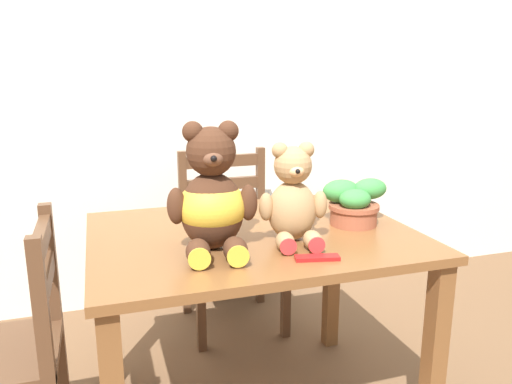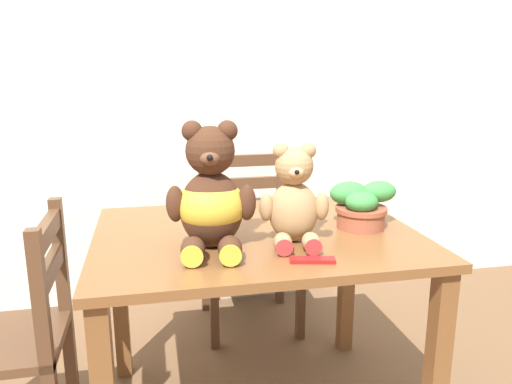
{
  "view_description": "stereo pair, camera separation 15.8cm",
  "coord_description": "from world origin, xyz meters",
  "px_view_note": "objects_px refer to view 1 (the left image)",
  "views": [
    {
      "loc": [
        -0.5,
        -1.15,
        1.28
      ],
      "look_at": [
        -0.03,
        0.31,
        0.9
      ],
      "focal_mm": 35.0,
      "sensor_mm": 36.0,
      "label": 1
    },
    {
      "loc": [
        -0.34,
        -1.19,
        1.28
      ],
      "look_at": [
        -0.03,
        0.31,
        0.9
      ],
      "focal_mm": 35.0,
      "sensor_mm": 36.0,
      "label": 2
    }
  ],
  "objects_px": {
    "wooden_chair_behind": "(230,235)",
    "teddy_bear_right": "(293,199)",
    "potted_plant": "(354,202)",
    "chocolate_bar": "(317,258)",
    "wooden_chair_side": "(5,354)",
    "teddy_bear_left": "(212,200)"
  },
  "relations": [
    {
      "from": "wooden_chair_behind",
      "to": "teddy_bear_right",
      "type": "xyz_separation_m",
      "value": [
        -0.02,
        -0.87,
        0.41
      ]
    },
    {
      "from": "potted_plant",
      "to": "chocolate_bar",
      "type": "xyz_separation_m",
      "value": [
        -0.27,
        -0.29,
        -0.08
      ]
    },
    {
      "from": "wooden_chair_side",
      "to": "wooden_chair_behind",
      "type": "bearing_deg",
      "value": -48.94
    },
    {
      "from": "teddy_bear_right",
      "to": "chocolate_bar",
      "type": "height_order",
      "value": "teddy_bear_right"
    },
    {
      "from": "wooden_chair_side",
      "to": "teddy_bear_right",
      "type": "xyz_separation_m",
      "value": [
        0.9,
        -0.07,
        0.43
      ]
    },
    {
      "from": "wooden_chair_behind",
      "to": "potted_plant",
      "type": "xyz_separation_m",
      "value": [
        0.26,
        -0.77,
        0.35
      ]
    },
    {
      "from": "chocolate_bar",
      "to": "wooden_chair_side",
      "type": "bearing_deg",
      "value": 164.45
    },
    {
      "from": "teddy_bear_right",
      "to": "chocolate_bar",
      "type": "xyz_separation_m",
      "value": [
        0.01,
        -0.18,
        -0.13
      ]
    },
    {
      "from": "teddy_bear_left",
      "to": "potted_plant",
      "type": "relative_size",
      "value": 1.74
    },
    {
      "from": "teddy_bear_right",
      "to": "potted_plant",
      "type": "bearing_deg",
      "value": -150.86
    },
    {
      "from": "wooden_chair_behind",
      "to": "potted_plant",
      "type": "height_order",
      "value": "potted_plant"
    },
    {
      "from": "wooden_chair_behind",
      "to": "teddy_bear_left",
      "type": "relative_size",
      "value": 2.2
    },
    {
      "from": "wooden_chair_side",
      "to": "teddy_bear_left",
      "type": "height_order",
      "value": "teddy_bear_left"
    },
    {
      "from": "teddy_bear_left",
      "to": "teddy_bear_right",
      "type": "relative_size",
      "value": 1.23
    },
    {
      "from": "wooden_chair_side",
      "to": "chocolate_bar",
      "type": "bearing_deg",
      "value": -105.55
    },
    {
      "from": "wooden_chair_behind",
      "to": "potted_plant",
      "type": "relative_size",
      "value": 3.82
    },
    {
      "from": "teddy_bear_right",
      "to": "potted_plant",
      "type": "xyz_separation_m",
      "value": [
        0.28,
        0.1,
        -0.06
      ]
    },
    {
      "from": "teddy_bear_right",
      "to": "potted_plant",
      "type": "relative_size",
      "value": 1.41
    },
    {
      "from": "wooden_chair_behind",
      "to": "chocolate_bar",
      "type": "height_order",
      "value": "wooden_chair_behind"
    },
    {
      "from": "teddy_bear_right",
      "to": "chocolate_bar",
      "type": "relative_size",
      "value": 2.45
    },
    {
      "from": "teddy_bear_left",
      "to": "teddy_bear_right",
      "type": "xyz_separation_m",
      "value": [
        0.27,
        -0.0,
        -0.02
      ]
    },
    {
      "from": "wooden_chair_side",
      "to": "teddy_bear_left",
      "type": "xyz_separation_m",
      "value": [
        0.64,
        -0.07,
        0.45
      ]
    }
  ]
}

